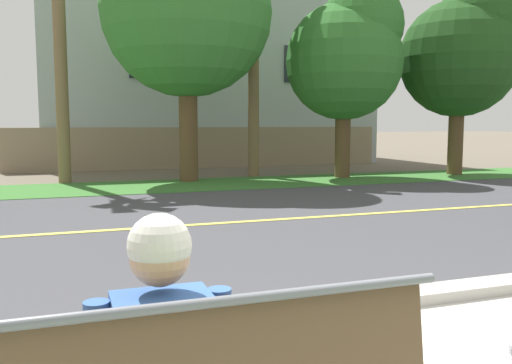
# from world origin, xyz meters

# --- Properties ---
(ground_plane) EXTENTS (140.00, 140.00, 0.00)m
(ground_plane) POSITION_xyz_m (0.00, 8.00, 0.00)
(ground_plane) COLOR #665B4C
(curb_edge) EXTENTS (44.00, 0.30, 0.11)m
(curb_edge) POSITION_xyz_m (0.00, 2.35, 0.06)
(curb_edge) COLOR #ADA89E
(curb_edge) RESTS_ON ground_plane
(street_asphalt) EXTENTS (52.00, 8.00, 0.01)m
(street_asphalt) POSITION_xyz_m (0.00, 6.50, 0.00)
(street_asphalt) COLOR #424247
(street_asphalt) RESTS_ON ground_plane
(road_centre_line) EXTENTS (48.00, 0.14, 0.01)m
(road_centre_line) POSITION_xyz_m (0.00, 6.50, 0.01)
(road_centre_line) COLOR #E0CC4C
(road_centre_line) RESTS_ON ground_plane
(far_verge_grass) EXTENTS (48.00, 2.80, 0.02)m
(far_verge_grass) POSITION_xyz_m (0.00, 11.80, 0.01)
(far_verge_grass) COLOR #38702D
(far_verge_grass) RESTS_ON ground_plane
(seated_person_blue) EXTENTS (0.52, 0.68, 1.25)m
(seated_person_blue) POSITION_xyz_m (-1.37, 0.41, 0.68)
(seated_person_blue) COLOR black
(seated_person_blue) RESTS_ON ground_plane
(shade_tree_left) EXTENTS (3.25, 3.25, 5.37)m
(shade_tree_left) POSITION_xyz_m (5.88, 12.13, 3.48)
(shade_tree_left) COLOR brown
(shade_tree_left) RESTS_ON ground_plane
(shade_tree_centre) EXTENTS (3.44, 3.44, 5.68)m
(shade_tree_centre) POSITION_xyz_m (9.51, 11.81, 3.69)
(shade_tree_centre) COLOR brown
(shade_tree_centre) RESTS_ON ground_plane
(garden_wall) EXTENTS (13.00, 0.36, 1.40)m
(garden_wall) POSITION_xyz_m (2.98, 16.87, 0.70)
(garden_wall) COLOR gray
(garden_wall) RESTS_ON ground_plane
(house_across_street) EXTENTS (13.12, 6.91, 7.24)m
(house_across_street) POSITION_xyz_m (3.72, 20.06, 3.66)
(house_across_street) COLOR #A3ADB2
(house_across_street) RESTS_ON ground_plane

